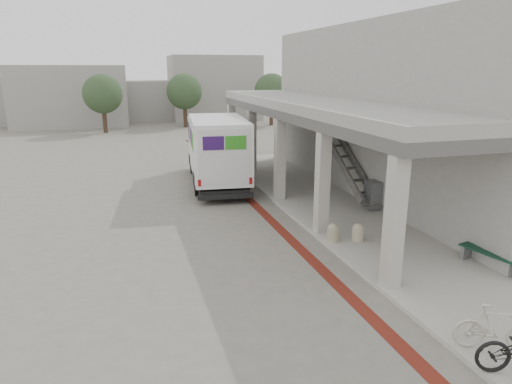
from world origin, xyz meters
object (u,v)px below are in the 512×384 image
object	(u,v)px
fedex_truck	(217,148)
bench	(493,258)
utility_cabinet	(373,195)
bicycle_cream	(497,327)

from	to	relation	value
fedex_truck	bench	distance (m)	12.64
utility_cabinet	bicycle_cream	distance (m)	8.93
utility_cabinet	bicycle_cream	bearing A→B (deg)	-102.84
bench	utility_cabinet	xyz separation A→B (m)	(-0.20, 5.66, 0.22)
fedex_truck	bench	world-z (taller)	fedex_truck
fedex_truck	utility_cabinet	world-z (taller)	fedex_truck
bench	bicycle_cream	world-z (taller)	bicycle_cream
bicycle_cream	utility_cabinet	bearing A→B (deg)	8.01
fedex_truck	utility_cabinet	size ratio (longest dim) A/B	7.10
bicycle_cream	fedex_truck	bearing A→B (deg)	32.89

